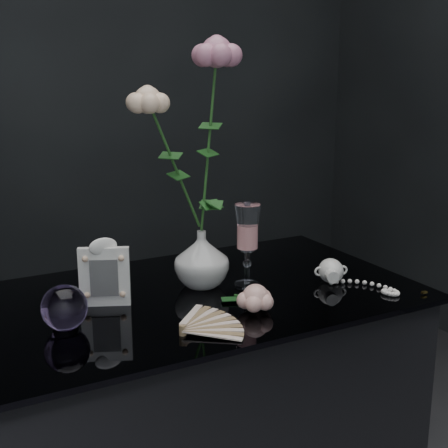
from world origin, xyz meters
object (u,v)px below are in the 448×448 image
pearl_jar (331,270)px  wine_glass (247,246)px  paperweight (64,308)px  picture_frame (104,272)px  vase (202,259)px  loose_rose (256,298)px

pearl_jar → wine_glass: bearing=178.9°
wine_glass → paperweight: bearing=-173.9°
wine_glass → picture_frame: (-0.32, 0.04, -0.02)m
picture_frame → paperweight: size_ratio=1.66×
vase → pearl_jar: vase is taller
vase → loose_rose: size_ratio=0.78×
paperweight → loose_rose: paperweight is taller
picture_frame → pearl_jar: 0.52m
loose_rose → pearl_jar: (0.25, 0.07, 0.00)m
picture_frame → wine_glass: bearing=16.7°
paperweight → loose_rose: size_ratio=0.53×
picture_frame → vase: bearing=26.0°
wine_glass → loose_rose: (-0.06, -0.14, -0.07)m
paperweight → wine_glass: bearing=6.1°
pearl_jar → paperweight: bearing=-163.2°
wine_glass → paperweight: 0.43m
wine_glass → loose_rose: wine_glass is taller
wine_glass → picture_frame: 0.33m
wine_glass → vase: bearing=152.0°
wine_glass → pearl_jar: size_ratio=0.93×
picture_frame → loose_rose: size_ratio=0.88×
loose_rose → vase: bearing=85.8°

